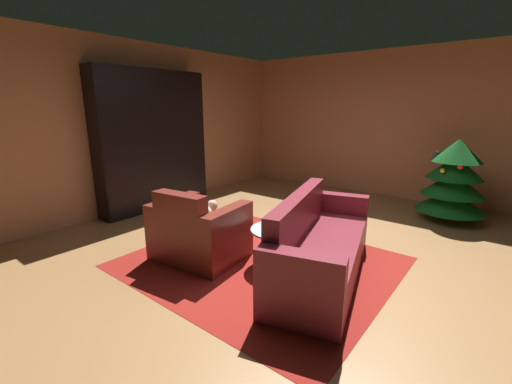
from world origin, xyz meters
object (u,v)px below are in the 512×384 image
object	(u,v)px
armchair_red	(198,233)
book_stack_on_table	(278,225)
bookshelf_unit	(160,142)
couch_red	(319,248)
decorated_tree	(453,180)
bottle_on_table	(293,218)
coffee_table	(279,233)

from	to	relation	value
armchair_red	book_stack_on_table	bearing A→B (deg)	30.16
bookshelf_unit	book_stack_on_table	size ratio (longest dim) A/B	10.74
couch_red	decorated_tree	size ratio (longest dim) A/B	1.72
book_stack_on_table	decorated_tree	size ratio (longest dim) A/B	0.17
bottle_on_table	decorated_tree	distance (m)	2.97
armchair_red	book_stack_on_table	xyz separation A→B (m)	(0.79, 0.46, 0.14)
couch_red	bottle_on_table	world-z (taller)	couch_red
armchair_red	bottle_on_table	bearing A→B (deg)	31.86
bookshelf_unit	armchair_red	xyz separation A→B (m)	(2.06, -1.05, -0.82)
couch_red	bottle_on_table	distance (m)	0.44
bookshelf_unit	armchair_red	world-z (taller)	bookshelf_unit
armchair_red	decorated_tree	world-z (taller)	decorated_tree
coffee_table	armchair_red	bearing A→B (deg)	-152.74
book_stack_on_table	bottle_on_table	bearing A→B (deg)	41.39
couch_red	book_stack_on_table	xyz separation A→B (m)	(-0.49, -0.05, 0.16)
couch_red	book_stack_on_table	size ratio (longest dim) A/B	10.09
book_stack_on_table	decorated_tree	xyz separation A→B (m)	(1.26, 2.85, 0.18)
book_stack_on_table	bottle_on_table	xyz separation A→B (m)	(0.12, 0.11, 0.08)
couch_red	bottle_on_table	xyz separation A→B (m)	(-0.37, 0.06, 0.24)
armchair_red	coffee_table	distance (m)	0.93
coffee_table	couch_red	bearing A→B (deg)	9.97
couch_red	book_stack_on_table	distance (m)	0.52
bookshelf_unit	couch_red	bearing A→B (deg)	-9.21
bookshelf_unit	bottle_on_table	world-z (taller)	bookshelf_unit
bookshelf_unit	book_stack_on_table	distance (m)	2.99
book_stack_on_table	bottle_on_table	size ratio (longest dim) A/B	0.77
bottle_on_table	decorated_tree	xyz separation A→B (m)	(1.13, 2.74, 0.10)
decorated_tree	armchair_red	bearing A→B (deg)	-121.76
coffee_table	book_stack_on_table	xyz separation A→B (m)	(-0.03, 0.04, 0.07)
book_stack_on_table	bottle_on_table	world-z (taller)	bottle_on_table
armchair_red	book_stack_on_table	size ratio (longest dim) A/B	4.93
bookshelf_unit	coffee_table	xyz separation A→B (m)	(2.88, -0.62, -0.76)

